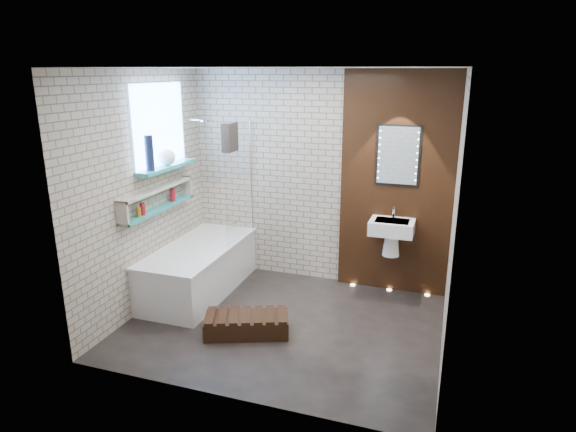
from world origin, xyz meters
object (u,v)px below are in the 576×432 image
(led_mirror, at_px, (398,156))
(walnut_step, at_px, (247,325))
(bath_screen, at_px, (239,183))
(washbasin, at_px, (392,232))
(bathtub, at_px, (199,269))

(led_mirror, distance_m, walnut_step, 2.51)
(walnut_step, bearing_deg, bath_screen, 115.87)
(washbasin, xyz_separation_m, walnut_step, (-1.24, -1.37, -0.70))
(washbasin, height_order, led_mirror, led_mirror)
(bathtub, relative_size, led_mirror, 2.49)
(walnut_step, bearing_deg, led_mirror, 50.96)
(washbasin, distance_m, led_mirror, 0.88)
(bath_screen, relative_size, washbasin, 2.41)
(bath_screen, height_order, led_mirror, led_mirror)
(led_mirror, bearing_deg, washbasin, -90.00)
(walnut_step, bearing_deg, washbasin, 47.87)
(bath_screen, distance_m, walnut_step, 1.78)
(washbasin, xyz_separation_m, led_mirror, (0.00, 0.16, 0.86))
(bathtub, height_order, washbasin, washbasin)
(bath_screen, bearing_deg, bathtub, -128.90)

